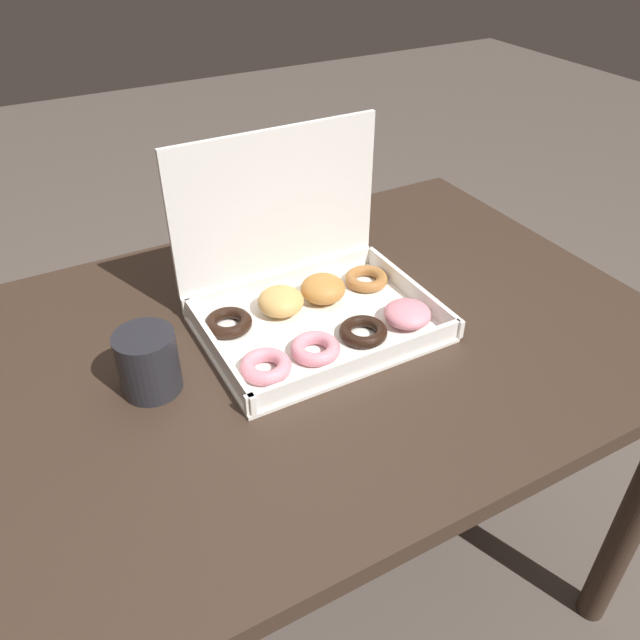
{
  "coord_description": "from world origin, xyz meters",
  "views": [
    {
      "loc": [
        -0.37,
        -0.68,
        1.3
      ],
      "look_at": [
        0.0,
        0.0,
        0.72
      ],
      "focal_mm": 35.0,
      "sensor_mm": 36.0,
      "label": 1
    }
  ],
  "objects": [
    {
      "name": "ground_plane",
      "position": [
        0.0,
        0.0,
        0.0
      ],
      "size": [
        8.0,
        8.0,
        0.0
      ],
      "primitive_type": "plane",
      "color": "#564C44"
    },
    {
      "name": "dining_table",
      "position": [
        0.0,
        0.0,
        0.6
      ],
      "size": [
        1.06,
        0.77,
        0.71
      ],
      "color": "#38281E",
      "rests_on": "ground_plane"
    },
    {
      "name": "donut_box",
      "position": [
        0.01,
        0.04,
        0.76
      ],
      "size": [
        0.35,
        0.27,
        0.28
      ],
      "color": "silver",
      "rests_on": "dining_table"
    },
    {
      "name": "coffee_mug",
      "position": [
        -0.27,
        -0.01,
        0.76
      ],
      "size": [
        0.08,
        0.08,
        0.09
      ],
      "color": "#232328",
      "rests_on": "dining_table"
    }
  ]
}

